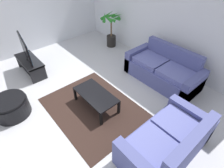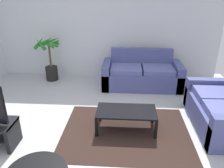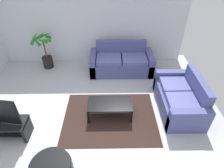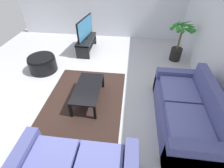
{
  "view_description": "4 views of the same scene",
  "coord_description": "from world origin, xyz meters",
  "px_view_note": "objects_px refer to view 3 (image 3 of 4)",
  "views": [
    {
      "loc": [
        2.94,
        -1.24,
        3.0
      ],
      "look_at": [
        0.68,
        0.72,
        0.53
      ],
      "focal_mm": 28.34,
      "sensor_mm": 36.0,
      "label": 1
    },
    {
      "loc": [
        0.53,
        -3.03,
        2.33
      ],
      "look_at": [
        0.27,
        0.84,
        0.65
      ],
      "focal_mm": 35.82,
      "sensor_mm": 36.0,
      "label": 2
    },
    {
      "loc": [
        0.56,
        -2.84,
        3.4
      ],
      "look_at": [
        0.61,
        0.69,
        0.68
      ],
      "focal_mm": 30.13,
      "sensor_mm": 36.0,
      "label": 3
    },
    {
      "loc": [
        3.12,
        1.18,
        2.66
      ],
      "look_at": [
        0.58,
        0.87,
        0.54
      ],
      "focal_mm": 26.52,
      "sensor_mm": 36.0,
      "label": 4
    }
  ],
  "objects_px": {
    "couch_main": "(121,63)",
    "couch_loveseat": "(180,99)",
    "coffee_table": "(110,105)",
    "potted_palm": "(45,51)",
    "tv_stand": "(1,127)"
  },
  "relations": [
    {
      "from": "tv_stand",
      "to": "coffee_table",
      "type": "height_order",
      "value": "tv_stand"
    },
    {
      "from": "couch_main",
      "to": "couch_loveseat",
      "type": "height_order",
      "value": "same"
    },
    {
      "from": "tv_stand",
      "to": "potted_palm",
      "type": "distance_m",
      "value": 2.83
    },
    {
      "from": "coffee_table",
      "to": "potted_palm",
      "type": "bearing_deg",
      "value": 132.62
    },
    {
      "from": "couch_main",
      "to": "tv_stand",
      "type": "bearing_deg",
      "value": -136.4
    },
    {
      "from": "couch_main",
      "to": "tv_stand",
      "type": "xyz_separation_m",
      "value": [
        -2.65,
        -2.53,
        -0.02
      ]
    },
    {
      "from": "tv_stand",
      "to": "coffee_table",
      "type": "distance_m",
      "value": 2.36
    },
    {
      "from": "couch_loveseat",
      "to": "coffee_table",
      "type": "bearing_deg",
      "value": -172.63
    },
    {
      "from": "couch_main",
      "to": "tv_stand",
      "type": "distance_m",
      "value": 3.67
    },
    {
      "from": "couch_loveseat",
      "to": "potted_palm",
      "type": "distance_m",
      "value": 4.27
    },
    {
      "from": "couch_main",
      "to": "potted_palm",
      "type": "relative_size",
      "value": 1.67
    },
    {
      "from": "couch_loveseat",
      "to": "potted_palm",
      "type": "xyz_separation_m",
      "value": [
        -3.77,
        1.99,
        0.28
      ]
    },
    {
      "from": "couch_main",
      "to": "potted_palm",
      "type": "height_order",
      "value": "potted_palm"
    },
    {
      "from": "couch_loveseat",
      "to": "coffee_table",
      "type": "height_order",
      "value": "couch_loveseat"
    },
    {
      "from": "couch_main",
      "to": "potted_palm",
      "type": "bearing_deg",
      "value": 173.39
    }
  ]
}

